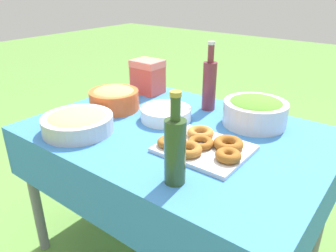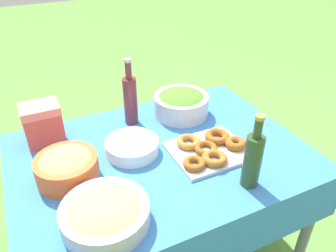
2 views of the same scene
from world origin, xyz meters
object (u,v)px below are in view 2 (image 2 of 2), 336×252
salad_bowl (181,103)px  bread_bowl (67,166)px  cooler_box (43,124)px  plate_stack (132,147)px  donut_platter (209,149)px  wine_bottle (130,99)px  pasta_bowl (105,213)px  olive_oil_bottle (253,159)px

salad_bowl → bread_bowl: size_ratio=1.16×
bread_bowl → cooler_box: (-0.04, 0.31, 0.03)m
salad_bowl → plate_stack: size_ratio=1.21×
salad_bowl → donut_platter: (-0.04, -0.36, -0.05)m
plate_stack → bread_bowl: bread_bowl is taller
plate_stack → wine_bottle: size_ratio=0.69×
pasta_bowl → donut_platter: pasta_bowl is taller
plate_stack → olive_oil_bottle: olive_oil_bottle is taller
pasta_bowl → donut_platter: 0.57m
pasta_bowl → wine_bottle: size_ratio=0.90×
olive_oil_bottle → wine_bottle: 0.69m
salad_bowl → donut_platter: salad_bowl is taller
plate_stack → bread_bowl: size_ratio=0.96×
wine_bottle → bread_bowl: bearing=-142.2°
olive_oil_bottle → wine_bottle: bearing=112.0°
wine_bottle → olive_oil_bottle: bearing=-68.0°
olive_oil_bottle → cooler_box: 0.94m
wine_bottle → plate_stack: bearing=-109.8°
pasta_bowl → wine_bottle: wine_bottle is taller
donut_platter → cooler_box: size_ratio=1.88×
salad_bowl → cooler_box: size_ratio=1.51×
wine_bottle → cooler_box: 0.42m
pasta_bowl → olive_oil_bottle: bearing=-5.5°
plate_stack → cooler_box: 0.43m
olive_oil_bottle → bread_bowl: bearing=151.8°
pasta_bowl → olive_oil_bottle: 0.58m
bread_bowl → salad_bowl: bearing=21.8°
donut_platter → plate_stack: 0.35m
pasta_bowl → cooler_box: bearing=100.6°
donut_platter → cooler_box: (-0.65, 0.41, 0.07)m
salad_bowl → donut_platter: bearing=-97.1°
salad_bowl → cooler_box: cooler_box is taller
pasta_bowl → olive_oil_bottle: size_ratio=0.98×
donut_platter → olive_oil_bottle: 0.26m
bread_bowl → cooler_box: 0.32m
pasta_bowl → donut_platter: bearing=19.2°
plate_stack → bread_bowl: bearing=-169.8°
salad_bowl → bread_bowl: 0.70m
plate_stack → wine_bottle: bearing=70.2°
wine_bottle → bread_bowl: wine_bottle is taller
plate_stack → cooler_box: cooler_box is taller
pasta_bowl → bread_bowl: bread_bowl is taller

